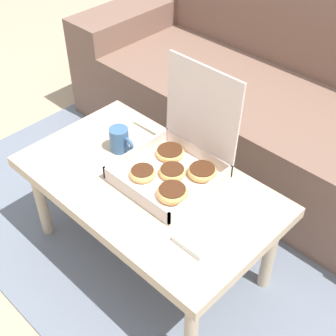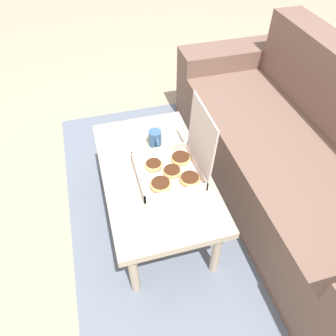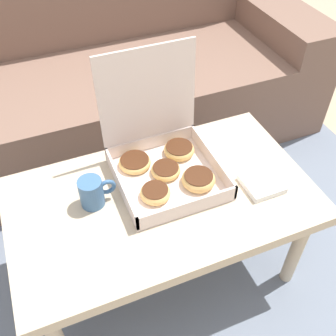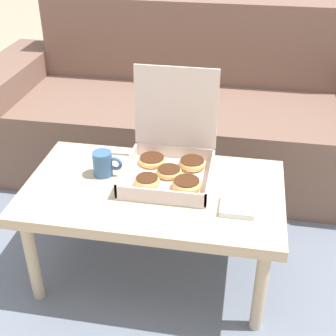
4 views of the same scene
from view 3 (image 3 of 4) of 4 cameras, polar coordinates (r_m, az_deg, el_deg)
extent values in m
plane|color=tan|center=(1.56, -1.78, -12.06)|extent=(12.00, 12.00, 0.00)
cube|color=slate|center=(1.73, -5.35, -4.22)|extent=(2.21, 1.77, 0.01)
cube|color=#7A5B4C|center=(1.84, -9.10, 7.32)|extent=(1.61, 0.57, 0.41)
cube|color=#7A5B4C|center=(2.05, -12.84, 18.00)|extent=(1.61, 0.20, 0.84)
cube|color=#7A5B4C|center=(2.22, 14.40, 15.55)|extent=(0.24, 0.77, 0.55)
cube|color=#C6B293|center=(1.20, -0.84, -4.74)|extent=(0.92, 0.53, 0.04)
cylinder|color=#C6B293|center=(1.41, 18.13, -11.18)|extent=(0.04, 0.04, 0.37)
cylinder|color=#C6B293|center=(1.47, -18.76, -8.54)|extent=(0.04, 0.04, 0.37)
cylinder|color=#C6B293|center=(1.61, 9.80, -0.16)|extent=(0.04, 0.04, 0.37)
cube|color=silver|center=(1.23, 0.00, -1.52)|extent=(0.31, 0.31, 0.01)
cube|color=silver|center=(1.12, 2.97, -5.72)|extent=(0.31, 0.01, 0.05)
cube|color=silver|center=(1.32, -2.52, 3.77)|extent=(0.31, 0.01, 0.05)
cube|color=silver|center=(1.18, -6.86, -2.58)|extent=(0.01, 0.31, 0.05)
cube|color=silver|center=(1.26, 6.41, 1.27)|extent=(0.01, 0.31, 0.05)
cube|color=silver|center=(1.22, -2.97, 10.53)|extent=(0.31, 0.02, 0.31)
torus|color=#E0B266|center=(1.30, 1.62, 2.65)|extent=(0.10, 0.10, 0.03)
cylinder|color=#472614|center=(1.29, 1.63, 2.95)|extent=(0.09, 0.09, 0.01)
torus|color=#E0B266|center=(1.23, -0.35, -0.29)|extent=(0.09, 0.09, 0.03)
cylinder|color=#472614|center=(1.23, -0.35, -0.03)|extent=(0.08, 0.08, 0.01)
torus|color=#E0B266|center=(1.20, 4.43, -1.66)|extent=(0.10, 0.10, 0.04)
cylinder|color=#472614|center=(1.20, 4.46, -1.31)|extent=(0.09, 0.09, 0.02)
torus|color=#E0B266|center=(1.26, -4.84, 0.81)|extent=(0.10, 0.10, 0.03)
cylinder|color=#472614|center=(1.26, -4.86, 1.07)|extent=(0.09, 0.09, 0.01)
torus|color=#E0B266|center=(1.17, -1.86, -3.64)|extent=(0.09, 0.09, 0.03)
cylinder|color=#472614|center=(1.16, -1.87, -3.34)|extent=(0.08, 0.08, 0.01)
cylinder|color=#3D6693|center=(1.16, -11.06, -3.53)|extent=(0.07, 0.07, 0.09)
torus|color=#3D6693|center=(1.16, -8.82, -2.74)|extent=(0.05, 0.01, 0.05)
cube|color=white|center=(1.24, 13.46, -2.21)|extent=(0.11, 0.11, 0.02)
camera|label=1|loc=(1.17, 83.12, 19.88)|focal=50.00mm
camera|label=2|loc=(1.53, 67.05, 37.10)|focal=35.00mm
camera|label=4|loc=(0.84, 109.77, -15.41)|focal=50.00mm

